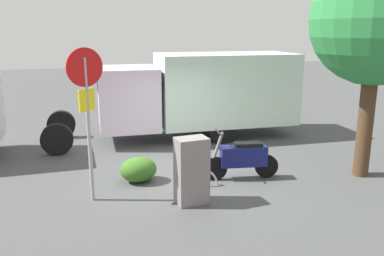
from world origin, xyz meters
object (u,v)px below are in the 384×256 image
stop_sign (87,101)px  street_tree (376,21)px  bike_rack_hoop (200,186)px  box_truck_near (196,91)px  motorcycle (243,158)px  utility_cabinet (192,171)px

stop_sign → street_tree: 6.58m
stop_sign → street_tree: size_ratio=0.61×
street_tree → bike_rack_hoop: bearing=-7.4°
box_truck_near → motorcycle: box_truck_near is taller
street_tree → utility_cabinet: size_ratio=3.75×
street_tree → bike_rack_hoop: (3.98, -0.52, -3.66)m
utility_cabinet → bike_rack_hoop: (-0.45, -0.75, -0.69)m
box_truck_near → stop_sign: size_ratio=2.58×
motorcycle → box_truck_near: bearing=-81.9°
stop_sign → street_tree: (-6.37, 0.50, 1.56)m
box_truck_near → utility_cabinet: (1.75, 4.93, -0.85)m
bike_rack_hoop → stop_sign: bearing=0.3°
stop_sign → bike_rack_hoop: (-2.38, -0.01, -2.10)m
box_truck_near → street_tree: size_ratio=1.57×
motorcycle → street_tree: bearing=177.1°
bike_rack_hoop → utility_cabinet: bearing=59.2°
stop_sign → bike_rack_hoop: 3.18m
box_truck_near → bike_rack_hoop: (1.30, 4.17, -1.54)m
motorcycle → stop_sign: (3.51, 0.18, 1.58)m
box_truck_near → street_tree: 5.80m
box_truck_near → motorcycle: 4.14m
motorcycle → stop_sign: bearing=13.5°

